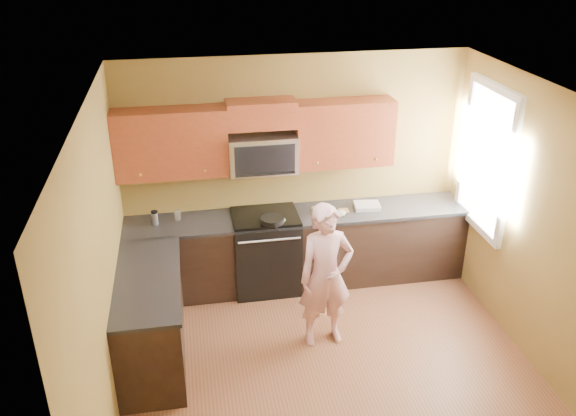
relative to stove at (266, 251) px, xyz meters
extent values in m
plane|color=brown|center=(0.40, -1.68, -0.47)|extent=(4.00, 4.00, 0.00)
plane|color=white|center=(0.40, -1.68, 2.23)|extent=(4.00, 4.00, 0.00)
plane|color=brown|center=(0.40, 0.32, 0.88)|extent=(4.00, 0.00, 4.00)
plane|color=brown|center=(-1.60, -1.68, 0.88)|extent=(0.00, 4.00, 4.00)
plane|color=brown|center=(2.40, -1.68, 0.88)|extent=(0.00, 4.00, 4.00)
cube|color=black|center=(0.40, 0.02, -0.03)|extent=(4.00, 0.60, 0.88)
cube|color=black|center=(-1.30, -1.08, -0.03)|extent=(0.60, 1.60, 0.88)
cube|color=black|center=(0.40, 0.01, 0.43)|extent=(4.00, 0.62, 0.04)
cube|color=black|center=(-1.29, -1.08, 0.43)|extent=(0.62, 1.60, 0.04)
cube|color=maroon|center=(0.00, 0.16, 1.62)|extent=(0.76, 0.33, 0.30)
imported|color=pink|center=(0.45, -1.12, 0.30)|extent=(0.60, 0.43, 1.55)
cube|color=#B27F47|center=(0.93, 0.00, 0.45)|extent=(0.12, 0.12, 0.01)
ellipsoid|color=silver|center=(0.16, -0.16, 0.48)|extent=(0.13, 0.14, 0.06)
ellipsoid|color=silver|center=(0.87, -0.10, 0.48)|extent=(0.14, 0.15, 0.07)
cube|color=white|center=(1.23, 0.04, 0.47)|extent=(0.33, 0.27, 0.05)
cylinder|color=silver|center=(-0.98, 0.12, 0.51)|extent=(0.09, 0.09, 0.12)
camera|label=1|loc=(-0.84, -6.09, 3.51)|focal=37.34mm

